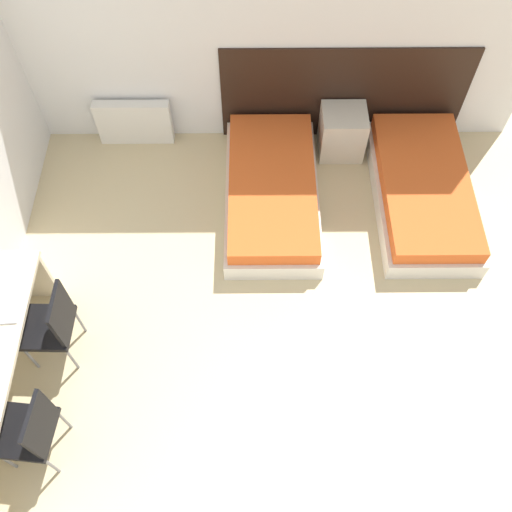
{
  "coord_description": "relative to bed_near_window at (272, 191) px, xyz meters",
  "views": [
    {
      "loc": [
        -0.02,
        -0.18,
        4.73
      ],
      "look_at": [
        0.0,
        2.42,
        0.55
      ],
      "focal_mm": 40.0,
      "sensor_mm": 36.0,
      "label": 1
    }
  ],
  "objects": [
    {
      "name": "bed_near_window",
      "position": [
        0.0,
        0.0,
        0.0
      ],
      "size": [
        0.94,
        1.87,
        0.37
      ],
      "color": "silver",
      "rests_on": "ground_plane"
    },
    {
      "name": "headboard_panel",
      "position": [
        0.77,
        0.97,
        0.4
      ],
      "size": [
        2.57,
        0.03,
        1.15
      ],
      "color": "black",
      "rests_on": "ground_plane"
    },
    {
      "name": "chair_near_notebook",
      "position": [
        -1.82,
        -2.48,
        0.34
      ],
      "size": [
        0.45,
        0.45,
        0.93
      ],
      "rotation": [
        0.0,
        0.0,
        -0.11
      ],
      "color": "black",
      "rests_on": "ground_plane"
    },
    {
      "name": "bed_near_door",
      "position": [
        1.53,
        0.0,
        0.0
      ],
      "size": [
        0.94,
        1.87,
        0.37
      ],
      "color": "silver",
      "rests_on": "ground_plane"
    },
    {
      "name": "wall_back",
      "position": [
        -0.17,
        1.0,
        1.17
      ],
      "size": [
        5.61,
        0.05,
        2.7
      ],
      "color": "white",
      "rests_on": "ground_plane"
    },
    {
      "name": "chair_near_laptop",
      "position": [
        -1.82,
        -1.62,
        0.34
      ],
      "size": [
        0.42,
        0.42,
        0.93
      ],
      "rotation": [
        0.0,
        0.0,
        -0.03
      ],
      "color": "black",
      "rests_on": "ground_plane"
    },
    {
      "name": "radiator",
      "position": [
        -1.47,
        0.88,
        0.09
      ],
      "size": [
        0.81,
        0.12,
        0.54
      ],
      "color": "silver",
      "rests_on": "ground_plane"
    },
    {
      "name": "nightstand",
      "position": [
        0.77,
        0.72,
        0.09
      ],
      "size": [
        0.47,
        0.43,
        0.54
      ],
      "color": "beige",
      "rests_on": "ground_plane"
    }
  ]
}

